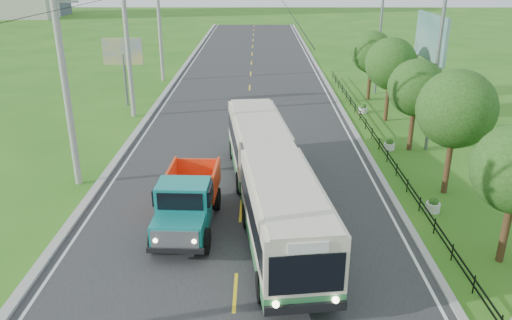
{
  "coord_description": "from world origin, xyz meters",
  "views": [
    {
      "loc": [
        0.77,
        -14.02,
        10.33
      ],
      "look_at": [
        0.67,
        7.42,
        1.9
      ],
      "focal_mm": 35.0,
      "sensor_mm": 36.0,
      "label": 1
    }
  ],
  "objects_px": {
    "planter_near": "(433,205)",
    "billboard_left": "(123,56)",
    "streetlight_mid": "(434,68)",
    "billboard_right": "(430,44)",
    "tree_back": "(372,54)",
    "planter_mid": "(389,145)",
    "planter_far": "(363,109)",
    "pole_mid": "(128,45)",
    "tree_fifth": "(391,66)",
    "pole_near": "(66,84)",
    "bus": "(269,173)",
    "dump_truck": "(187,198)",
    "tree_fourth": "(416,90)",
    "streetlight_far": "(378,35)",
    "tree_third": "(456,112)",
    "pole_far": "(160,26)"
  },
  "relations": [
    {
      "from": "tree_fifth",
      "to": "tree_fourth",
      "type": "bearing_deg",
      "value": -90.0
    },
    {
      "from": "tree_fourth",
      "to": "billboard_right",
      "type": "height_order",
      "value": "billboard_right"
    },
    {
      "from": "pole_near",
      "to": "planter_mid",
      "type": "xyz_separation_m",
      "value": [
        16.86,
        5.0,
        -4.81
      ]
    },
    {
      "from": "streetlight_mid",
      "to": "billboard_right",
      "type": "distance_m",
      "value": 6.24
    },
    {
      "from": "tree_third",
      "to": "planter_near",
      "type": "distance_m",
      "value": 4.46
    },
    {
      "from": "tree_back",
      "to": "bus",
      "type": "distance_m",
      "value": 21.89
    },
    {
      "from": "streetlight_mid",
      "to": "dump_truck",
      "type": "bearing_deg",
      "value": -143.43
    },
    {
      "from": "dump_truck",
      "to": "pole_far",
      "type": "bearing_deg",
      "value": 104.14
    },
    {
      "from": "pole_far",
      "to": "bus",
      "type": "bearing_deg",
      "value": -70.51
    },
    {
      "from": "pole_near",
      "to": "bus",
      "type": "xyz_separation_m",
      "value": [
        9.52,
        -2.91,
        -3.27
      ]
    },
    {
      "from": "billboard_right",
      "to": "tree_fifth",
      "type": "bearing_deg",
      "value": 176.7
    },
    {
      "from": "planter_mid",
      "to": "billboard_right",
      "type": "relative_size",
      "value": 0.09
    },
    {
      "from": "billboard_right",
      "to": "dump_truck",
      "type": "relative_size",
      "value": 1.26
    },
    {
      "from": "billboard_right",
      "to": "tree_back",
      "type": "bearing_deg",
      "value": 111.7
    },
    {
      "from": "pole_near",
      "to": "dump_truck",
      "type": "relative_size",
      "value": 1.73
    },
    {
      "from": "tree_fourth",
      "to": "bus",
      "type": "relative_size",
      "value": 0.34
    },
    {
      "from": "tree_fourth",
      "to": "billboard_right",
      "type": "distance_m",
      "value": 6.59
    },
    {
      "from": "tree_back",
      "to": "planter_mid",
      "type": "relative_size",
      "value": 8.21
    },
    {
      "from": "streetlight_far",
      "to": "planter_near",
      "type": "distance_m",
      "value": 22.57
    },
    {
      "from": "pole_near",
      "to": "bus",
      "type": "height_order",
      "value": "pole_near"
    },
    {
      "from": "pole_near",
      "to": "tree_back",
      "type": "bearing_deg",
      "value": 43.41
    },
    {
      "from": "pole_near",
      "to": "tree_fourth",
      "type": "height_order",
      "value": "pole_near"
    },
    {
      "from": "pole_near",
      "to": "tree_third",
      "type": "relative_size",
      "value": 1.67
    },
    {
      "from": "pole_near",
      "to": "tree_fifth",
      "type": "distance_m",
      "value": 21.31
    },
    {
      "from": "pole_near",
      "to": "billboard_left",
      "type": "distance_m",
      "value": 15.1
    },
    {
      "from": "tree_third",
      "to": "billboard_right",
      "type": "distance_m",
      "value": 12.18
    },
    {
      "from": "planter_near",
      "to": "billboard_left",
      "type": "xyz_separation_m",
      "value": [
        -18.1,
        18.0,
        3.58
      ]
    },
    {
      "from": "pole_far",
      "to": "tree_back",
      "type": "bearing_deg",
      "value": -20.74
    },
    {
      "from": "streetlight_far",
      "to": "pole_far",
      "type": "bearing_deg",
      "value": 165.19
    },
    {
      "from": "tree_back",
      "to": "billboard_right",
      "type": "xyz_separation_m",
      "value": [
        2.44,
        -6.14,
        1.69
      ]
    },
    {
      "from": "streetlight_mid",
      "to": "streetlight_far",
      "type": "distance_m",
      "value": 14.0
    },
    {
      "from": "planter_far",
      "to": "pole_mid",
      "type": "bearing_deg",
      "value": -176.61
    },
    {
      "from": "pole_mid",
      "to": "tree_third",
      "type": "xyz_separation_m",
      "value": [
        18.12,
        -12.86,
        -1.11
      ]
    },
    {
      "from": "planter_far",
      "to": "billboard_left",
      "type": "relative_size",
      "value": 0.13
    },
    {
      "from": "tree_back",
      "to": "billboard_right",
      "type": "bearing_deg",
      "value": -68.3
    },
    {
      "from": "planter_mid",
      "to": "tree_fifth",
      "type": "bearing_deg",
      "value": 78.44
    },
    {
      "from": "tree_fourth",
      "to": "bus",
      "type": "height_order",
      "value": "tree_fourth"
    },
    {
      "from": "tree_fourth",
      "to": "planter_near",
      "type": "relative_size",
      "value": 8.06
    },
    {
      "from": "streetlight_far",
      "to": "planter_near",
      "type": "bearing_deg",
      "value": -95.3
    },
    {
      "from": "planter_far",
      "to": "billboard_right",
      "type": "bearing_deg",
      "value": -28.39
    },
    {
      "from": "tree_back",
      "to": "planter_far",
      "type": "distance_m",
      "value": 5.48
    },
    {
      "from": "pole_near",
      "to": "dump_truck",
      "type": "height_order",
      "value": "pole_near"
    },
    {
      "from": "pole_near",
      "to": "streetlight_far",
      "type": "xyz_separation_m",
      "value": [
        18.9,
        19.0,
        -0.19
      ]
    },
    {
      "from": "planter_mid",
      "to": "billboard_left",
      "type": "relative_size",
      "value": 0.13
    },
    {
      "from": "planter_near",
      "to": "bus",
      "type": "xyz_separation_m",
      "value": [
        -7.34,
        0.09,
        1.54
      ]
    },
    {
      "from": "pole_mid",
      "to": "tree_fifth",
      "type": "xyz_separation_m",
      "value": [
        18.12,
        -0.86,
        -1.24
      ]
    },
    {
      "from": "tree_fifth",
      "to": "streetlight_mid",
      "type": "relative_size",
      "value": 0.64
    },
    {
      "from": "tree_back",
      "to": "billboard_right",
      "type": "height_order",
      "value": "billboard_right"
    },
    {
      "from": "streetlight_mid",
      "to": "planter_near",
      "type": "bearing_deg",
      "value": -104.32
    },
    {
      "from": "tree_third",
      "to": "tree_fifth",
      "type": "xyz_separation_m",
      "value": [
        -0.0,
        12.0,
        -0.13
      ]
    }
  ]
}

